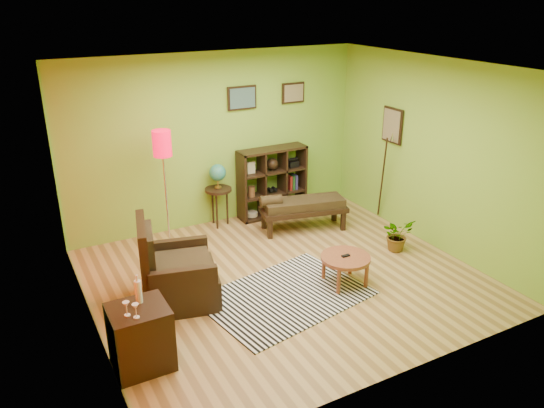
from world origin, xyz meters
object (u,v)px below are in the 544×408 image
side_cabinet (141,337)px  bench (301,206)px  globe_table (218,180)px  coffee_table (345,260)px  floor_lamp (163,154)px  cube_shelf (273,182)px  potted_plant (397,238)px  armchair (174,276)px

side_cabinet → bench: bearing=33.5°
side_cabinet → globe_table: (2.11, 2.92, 0.45)m
coffee_table → globe_table: bearing=105.8°
floor_lamp → bench: size_ratio=1.25×
coffee_table → side_cabinet: 2.86m
side_cabinet → cube_shelf: cube_shelf is taller
globe_table → floor_lamp: bearing=-156.7°
coffee_table → bench: bench is taller
side_cabinet → globe_table: bearing=54.2°
cube_shelf → globe_table: bearing=178.9°
cube_shelf → potted_plant: cube_shelf is taller
floor_lamp → cube_shelf: (2.00, 0.41, -0.88)m
coffee_table → cube_shelf: bearing=83.6°
side_cabinet → floor_lamp: 2.95m
cube_shelf → floor_lamp: bearing=-168.5°
armchair → potted_plant: armchair is taller
armchair → coffee_table: bearing=-17.8°
globe_table → cube_shelf: bearing=-1.1°
side_cabinet → potted_plant: 4.19m
armchair → bench: size_ratio=0.75×
floor_lamp → globe_table: floor_lamp is taller
floor_lamp → potted_plant: size_ratio=3.63×
potted_plant → bench: bearing=124.1°
globe_table → potted_plant: globe_table is taller
bench → floor_lamp: bearing=170.2°
armchair → side_cabinet: size_ratio=1.10×
side_cabinet → bench: 3.86m
coffee_table → bench: (0.38, 1.75, 0.07)m
bench → potted_plant: size_ratio=2.92×
floor_lamp → bench: 2.39m
coffee_table → potted_plant: bearing=19.2°
side_cabinet → bench: (3.22, 2.13, 0.06)m
side_cabinet → globe_table: size_ratio=0.95×
armchair → bench: bearing=23.2°
bench → side_cabinet: bearing=-146.5°
cube_shelf → bench: bearing=-82.5°
side_cabinet → cube_shelf: bearing=43.0°
coffee_table → floor_lamp: (-1.72, 2.12, 1.14)m
potted_plant → armchair: bearing=176.0°
floor_lamp → cube_shelf: floor_lamp is taller
potted_plant → cube_shelf: bearing=115.4°
side_cabinet → potted_plant: side_cabinet is taller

